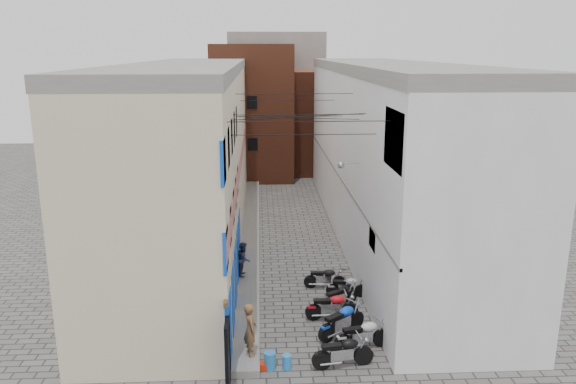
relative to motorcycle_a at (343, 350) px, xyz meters
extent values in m
plane|color=#52504D|center=(-0.98, -0.50, -0.57)|extent=(90.00, 90.00, 0.00)
cube|color=slate|center=(-3.03, 12.50, -0.45)|extent=(0.90, 26.00, 0.25)
cube|color=beige|center=(-5.98, 12.50, 3.68)|extent=(5.00, 26.00, 8.50)
cube|color=#BF6D6B|center=(-3.52, 12.50, 3.43)|extent=(0.10, 26.00, 0.80)
cube|color=blue|center=(-3.51, 4.40, 0.73)|extent=(0.12, 10.20, 2.40)
cube|color=blue|center=(-3.53, 4.40, 4.73)|extent=(0.10, 10.20, 4.00)
cube|color=slate|center=(-5.98, 12.50, 8.18)|extent=(5.10, 26.00, 0.50)
cube|color=black|center=(-3.50, -0.90, 0.53)|extent=(0.10, 1.20, 2.20)
cube|color=silver|center=(4.02, 12.50, 3.68)|extent=(5.00, 26.00, 8.50)
cube|color=blue|center=(1.57, 1.00, 6.43)|extent=(0.10, 2.40, 1.80)
cube|color=white|center=(1.58, 3.50, 2.43)|extent=(0.08, 1.00, 0.70)
cylinder|color=#B2B2B7|center=(1.17, 6.50, 4.63)|extent=(0.80, 0.06, 0.06)
sphere|color=#B2B2B7|center=(0.77, 6.50, 4.53)|extent=(0.28, 0.28, 0.28)
cube|color=slate|center=(4.02, 12.50, 8.18)|extent=(5.10, 26.00, 0.50)
cube|color=slate|center=(1.56, 12.50, 2.83)|extent=(0.10, 26.00, 0.12)
cube|color=brown|center=(-2.98, 27.50, 4.43)|extent=(6.00, 6.00, 10.00)
cube|color=brown|center=(2.02, 29.50, 3.43)|extent=(5.00, 6.00, 8.00)
cube|color=slate|center=(-0.98, 33.50, 4.93)|extent=(8.00, 5.00, 11.00)
cube|color=black|center=(-0.98, 24.70, 0.63)|extent=(2.00, 0.30, 2.40)
cylinder|color=black|center=(-0.98, 1.50, 6.93)|extent=(5.20, 0.02, 0.02)
cylinder|color=black|center=(-0.98, 3.50, 6.23)|extent=(5.20, 0.02, 0.02)
cylinder|color=black|center=(-0.98, 6.00, 6.63)|extent=(5.20, 0.02, 0.02)
cylinder|color=black|center=(-0.98, 8.50, 7.23)|extent=(5.20, 0.02, 0.02)
cylinder|color=black|center=(-0.98, 11.50, 5.93)|extent=(5.20, 0.02, 0.02)
cylinder|color=black|center=(-0.98, 14.50, 6.43)|extent=(5.20, 0.02, 0.02)
cylinder|color=black|center=(-0.98, 4.50, 6.73)|extent=(5.65, 2.07, 0.02)
cylinder|color=black|center=(-0.98, 7.50, 6.33)|extent=(5.80, 1.58, 0.02)
imported|color=brown|center=(-2.87, 0.50, 0.54)|extent=(0.54, 0.70, 1.73)
imported|color=#2D2E44|center=(-3.24, 6.96, 0.41)|extent=(0.61, 0.75, 1.46)
cylinder|color=#2776C4|center=(-1.74, 0.00, -0.34)|extent=(0.38, 0.38, 0.46)
cylinder|color=#2471B7|center=(-2.27, 0.00, -0.29)|extent=(0.39, 0.39, 0.57)
cube|color=red|center=(-2.46, 0.00, -0.46)|extent=(0.40, 0.32, 0.22)
camera|label=1|loc=(-2.51, -15.52, 9.06)|focal=35.00mm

